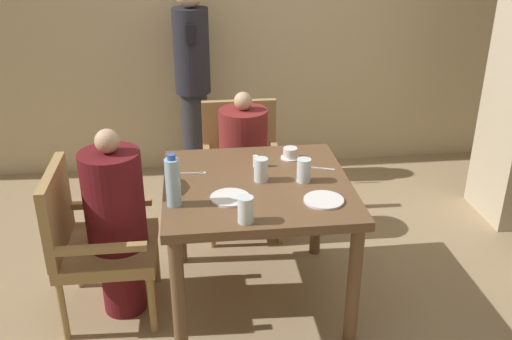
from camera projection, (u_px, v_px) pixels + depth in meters
ground_plane at (257, 297)px, 3.38m from camera, size 16.00×16.00×0.00m
wall_back at (228, 3)px, 4.57m from camera, size 8.00×0.06×2.80m
dining_table at (257, 200)px, 3.11m from camera, size 1.00×0.99×0.76m
chair_left_side at (92, 238)px, 3.08m from camera, size 0.53×0.53×0.88m
diner_in_left_chair at (117, 222)px, 3.06m from camera, size 0.32×0.32×1.09m
chair_far_side at (242, 163)px, 3.99m from camera, size 0.53×0.53×0.88m
diner_in_far_chair at (244, 164)px, 3.84m from camera, size 0.32×0.32×1.03m
standing_host at (193, 78)px, 4.48m from camera, size 0.28×0.31×1.63m
plate_main_left at (324, 200)px, 2.86m from camera, size 0.20×0.20×0.01m
plate_main_right at (230, 198)px, 2.89m from camera, size 0.20×0.20×0.01m
teacup_with_saucer at (290, 154)px, 3.34m from camera, size 0.11×0.11×0.07m
water_bottle at (173, 182)px, 2.78m from camera, size 0.07×0.07×0.27m
glass_tall_near at (246, 210)px, 2.65m from camera, size 0.08×0.08×0.13m
glass_tall_mid at (261, 170)px, 3.05m from camera, size 0.08×0.08×0.13m
glass_tall_far at (304, 170)px, 3.05m from camera, size 0.08×0.08×0.13m
salt_shaker at (255, 161)px, 3.23m from camera, size 0.03×0.03×0.07m
pepper_shaker at (262, 161)px, 3.24m from camera, size 0.03×0.03×0.06m
fork_beside_plate at (192, 173)px, 3.16m from camera, size 0.20×0.03×0.00m
knife_beside_plate at (318, 168)px, 3.22m from camera, size 0.20×0.09×0.00m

